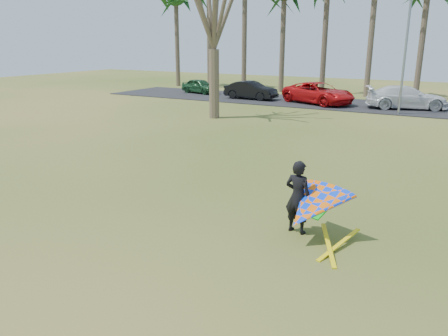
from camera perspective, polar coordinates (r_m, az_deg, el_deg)
The scene contains 9 objects.
ground at distance 11.49m, azimuth -4.93°, elevation -7.71°, with size 100.00×100.00×0.00m, color #295111.
parking_strip at distance 34.48m, azimuth 19.23°, elevation 7.60°, with size 46.00×7.00×0.06m, color black.
bare_tree_left at distance 27.56m, azimuth -1.37°, elevation 20.90°, with size 6.60×6.60×9.70m.
streetlight at distance 30.88m, azimuth 22.99°, elevation 14.62°, with size 2.28×0.18×8.00m.
car_0 at distance 40.95m, azimuth -3.14°, elevation 10.64°, with size 1.53×3.80×1.30m, color #1C4625.
car_1 at distance 36.68m, azimuth 3.52°, elevation 10.12°, with size 1.54×4.43×1.46m, color black.
car_2 at distance 34.63m, azimuth 12.22°, elevation 9.55°, with size 2.66×5.78×1.61m, color red.
car_3 at distance 33.77m, azimuth 22.74°, elevation 8.51°, with size 2.23×5.49×1.59m, color silver.
kite_flyer at distance 10.71m, azimuth 11.17°, elevation -4.81°, with size 2.13×2.39×2.03m.
Camera 1 is at (5.98, -8.65, 4.64)m, focal length 35.00 mm.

